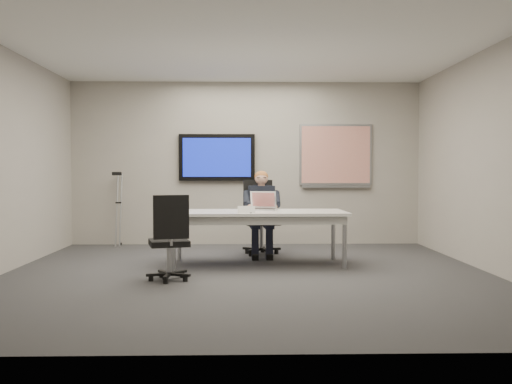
{
  "coord_description": "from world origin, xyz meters",
  "views": [
    {
      "loc": [
        -0.06,
        -6.85,
        1.25
      ],
      "look_at": [
        0.12,
        0.81,
        0.98
      ],
      "focal_mm": 40.0,
      "sensor_mm": 36.0,
      "label": 1
    }
  ],
  "objects_px": {
    "conference_table": "(258,217)",
    "seated_person": "(262,222)",
    "office_chair_near": "(170,254)",
    "office_chair_far": "(261,231)",
    "laptop": "(264,205)"
  },
  "relations": [
    {
      "from": "conference_table",
      "to": "seated_person",
      "type": "bearing_deg",
      "value": 83.14
    },
    {
      "from": "office_chair_far",
      "to": "seated_person",
      "type": "bearing_deg",
      "value": -98.95
    },
    {
      "from": "conference_table",
      "to": "office_chair_near",
      "type": "relative_size",
      "value": 2.38
    },
    {
      "from": "office_chair_far",
      "to": "conference_table",
      "type": "bearing_deg",
      "value": -104.88
    },
    {
      "from": "seated_person",
      "to": "conference_table",
      "type": "bearing_deg",
      "value": -99.03
    },
    {
      "from": "seated_person",
      "to": "laptop",
      "type": "distance_m",
      "value": 0.56
    },
    {
      "from": "conference_table",
      "to": "laptop",
      "type": "bearing_deg",
      "value": 70.66
    },
    {
      "from": "conference_table",
      "to": "office_chair_far",
      "type": "relative_size",
      "value": 2.1
    },
    {
      "from": "seated_person",
      "to": "office_chair_near",
      "type": "bearing_deg",
      "value": -124.29
    },
    {
      "from": "conference_table",
      "to": "office_chair_far",
      "type": "height_order",
      "value": "office_chair_far"
    },
    {
      "from": "office_chair_far",
      "to": "office_chair_near",
      "type": "relative_size",
      "value": 1.14
    },
    {
      "from": "laptop",
      "to": "office_chair_far",
      "type": "bearing_deg",
      "value": 104.06
    },
    {
      "from": "office_chair_far",
      "to": "laptop",
      "type": "relative_size",
      "value": 2.76
    },
    {
      "from": "conference_table",
      "to": "seated_person",
      "type": "distance_m",
      "value": 0.76
    },
    {
      "from": "office_chair_far",
      "to": "office_chair_near",
      "type": "height_order",
      "value": "office_chair_far"
    }
  ]
}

